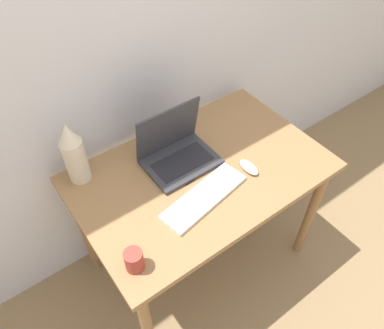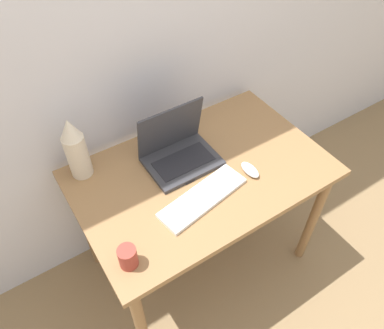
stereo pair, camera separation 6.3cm
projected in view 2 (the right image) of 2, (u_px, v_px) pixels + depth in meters
The scene contains 9 objects.
ground_plane at pixel (237, 307), 2.04m from camera, with size 12.00×12.00×0.00m, color #8C704C.
wall_back at pixel (147, 32), 1.59m from camera, with size 6.00×0.05×2.50m.
desk at pixel (201, 185), 1.77m from camera, with size 1.15×0.74×0.77m.
laptop at pixel (178, 150), 1.71m from camera, with size 0.32×0.25×0.26m.
keyboard at pixel (203, 197), 1.58m from camera, with size 0.43×0.20×0.02m.
mouse at pixel (250, 170), 1.68m from camera, with size 0.05×0.11×0.03m.
vase at pixel (76, 149), 1.58m from camera, with size 0.09×0.09×0.31m.
mp3_player at pixel (187, 178), 1.66m from camera, with size 0.05×0.06×0.01m.
mug at pixel (128, 257), 1.35m from camera, with size 0.07×0.07×0.09m.
Camera 2 is at (-0.66, -0.57, 2.02)m, focal length 35.00 mm.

